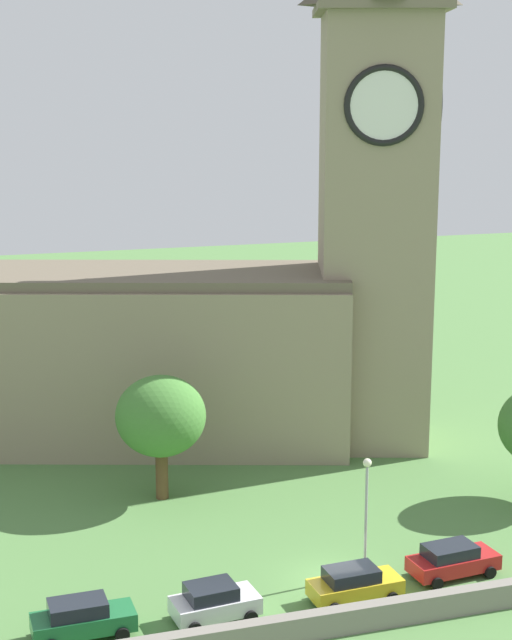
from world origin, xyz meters
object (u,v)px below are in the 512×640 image
object	(u,v)px
car_white	(214,602)
car_red	(452,560)
streetlamp_west_mid	(366,497)
car_green	(82,619)
tree_riverside_west	(161,417)
car_yellow	(354,584)
church	(206,307)

from	to	relation	value
car_white	car_red	bearing A→B (deg)	3.09
car_red	streetlamp_west_mid	distance (m)	5.59
car_green	tree_riverside_west	size ratio (longest dim) A/B	0.61
car_white	car_yellow	world-z (taller)	car_white
car_green	tree_riverside_west	bearing A→B (deg)	65.09
car_yellow	tree_riverside_west	distance (m)	17.13
car_green	streetlamp_west_mid	xyz separation A→B (m)	(14.55, 1.79, 3.34)
church	streetlamp_west_mid	world-z (taller)	church
church	car_green	bearing A→B (deg)	-116.57
car_red	car_white	bearing A→B (deg)	-176.91
car_white	tree_riverside_west	world-z (taller)	tree_riverside_west
car_white	car_yellow	bearing A→B (deg)	-2.31
car_white	car_yellow	xyz separation A→B (m)	(6.91, -0.28, -0.03)
car_red	tree_riverside_west	world-z (taller)	tree_riverside_west
car_yellow	church	bearing A→B (deg)	91.69
car_green	streetlamp_west_mid	world-z (taller)	streetlamp_west_mid
church	streetlamp_west_mid	xyz separation A→B (m)	(2.31, -22.69, -5.39)
streetlamp_west_mid	church	bearing A→B (deg)	95.81
car_red	tree_riverside_west	distance (m)	19.20
car_yellow	streetlamp_west_mid	bearing A→B (deg)	56.09
car_yellow	car_white	bearing A→B (deg)	177.69
car_yellow	streetlamp_west_mid	size ratio (longest dim) A/B	0.73
car_white	car_yellow	distance (m)	6.92
streetlamp_west_mid	car_white	bearing A→B (deg)	-166.35
church	car_yellow	xyz separation A→B (m)	(0.74, -25.03, -8.77)
car_green	church	bearing A→B (deg)	63.43
church	car_red	xyz separation A→B (m)	(6.53, -24.06, -8.79)
car_green	car_white	distance (m)	6.07
church	car_red	size ratio (longest dim) A/B	7.92
car_white	tree_riverside_west	bearing A→B (deg)	86.79
car_green	tree_riverside_west	xyz separation A→B (m)	(6.92, 14.90, 4.24)
car_green	car_red	size ratio (longest dim) A/B	0.98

